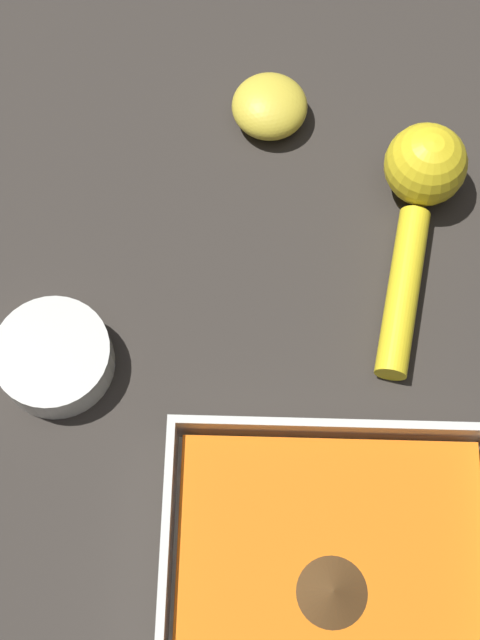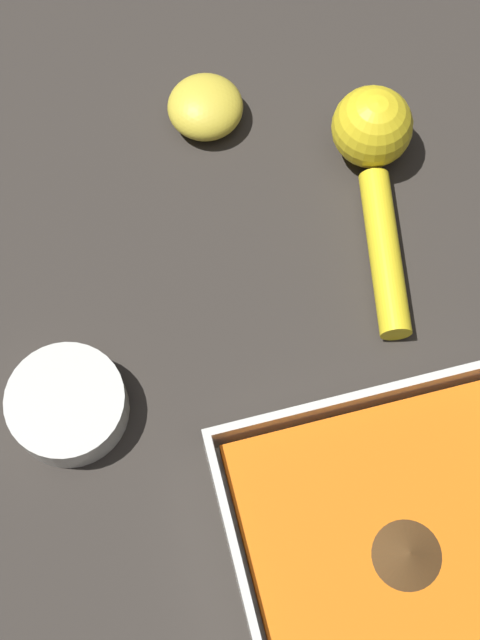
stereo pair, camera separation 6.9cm
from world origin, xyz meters
The scene contains 5 objects.
ground_plane centered at (0.00, 0.00, 0.00)m, with size 4.00×4.00×0.00m, color #332D28.
square_dish centered at (0.01, 0.03, 0.02)m, with size 0.24×0.24×0.05m.
spice_bowl centered at (0.22, -0.14, 0.02)m, with size 0.09×0.09×0.03m.
lemon_squeezer centered at (-0.06, -0.29, 0.03)m, with size 0.08×0.21×0.07m.
lemon_half centered at (0.06, -0.38, 0.02)m, with size 0.07×0.07×0.04m.
Camera 2 is at (0.14, 0.07, 0.67)m, focal length 50.00 mm.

